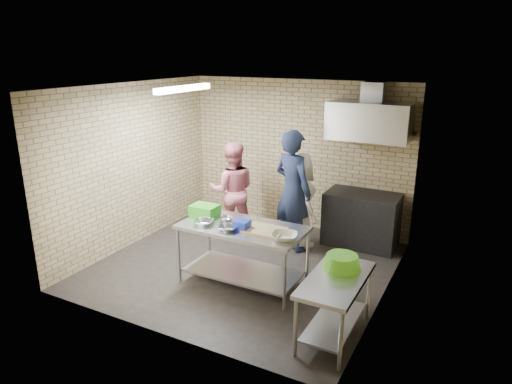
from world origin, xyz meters
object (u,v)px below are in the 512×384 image
at_px(green_crate, 205,210).
at_px(green_basin, 342,262).
at_px(side_counter, 335,307).
at_px(woman_white, 299,200).
at_px(prep_table, 243,255).
at_px(stove, 361,219).
at_px(bottle_green, 400,127).
at_px(man_navy, 293,191).
at_px(woman_pink, 232,190).
at_px(blue_tub, 242,225).
at_px(bottle_red, 375,124).

relative_size(green_crate, green_basin, 0.84).
relative_size(side_counter, woman_white, 0.75).
xyz_separation_m(side_counter, green_crate, (-2.25, 0.73, 0.57)).
relative_size(prep_table, green_crate, 4.50).
xyz_separation_m(green_basin, woman_white, (-1.35, 1.96, -0.03)).
bearing_deg(stove, bottle_green, 28.07).
distance_m(stove, man_navy, 1.32).
bearing_deg(side_counter, woman_pink, 141.28).
xyz_separation_m(blue_tub, bottle_red, (1.10, 2.48, 1.10)).
bearing_deg(woman_pink, woman_white, 155.83).
distance_m(blue_tub, bottle_red, 2.92).
relative_size(side_counter, man_navy, 0.60).
height_order(stove, green_crate, green_crate).
bearing_deg(woman_pink, prep_table, 93.22).
bearing_deg(blue_tub, green_crate, 163.65).
relative_size(green_basin, bottle_green, 3.07).
bearing_deg(green_crate, bottle_red, 50.67).
relative_size(side_counter, woman_pink, 0.71).
xyz_separation_m(green_crate, bottle_red, (1.85, 2.26, 1.08)).
bearing_deg(blue_tub, stove, 64.87).
bearing_deg(green_crate, blue_tub, -16.35).
height_order(side_counter, blue_tub, blue_tub).
bearing_deg(woman_white, man_navy, 109.77).
height_order(side_counter, bottle_green, bottle_green).
distance_m(side_counter, man_navy, 2.58).
distance_m(prep_table, bottle_green, 3.25).
relative_size(green_crate, bottle_red, 2.15).
relative_size(side_counter, bottle_red, 6.67).
distance_m(blue_tub, woman_white, 1.71).
relative_size(prep_table, woman_white, 1.08).
distance_m(bottle_green, man_navy, 1.98).
bearing_deg(green_crate, man_navy, 58.25).
bearing_deg(green_crate, prep_table, -9.73).
relative_size(stove, man_navy, 0.60).
distance_m(bottle_red, bottle_green, 0.40).
distance_m(side_counter, bottle_red, 3.44).
bearing_deg(side_counter, green_basin, 94.57).
bearing_deg(side_counter, woman_white, 121.82).
bearing_deg(woman_pink, stove, 166.40).
bearing_deg(woman_white, green_crate, 98.66).
bearing_deg(prep_table, side_counter, -21.60).
bearing_deg(bottle_green, green_crate, -134.91).
distance_m(prep_table, green_basin, 1.62).
xyz_separation_m(stove, bottle_green, (0.45, 0.24, 1.57)).
bearing_deg(green_basin, side_counter, -85.43).
relative_size(green_crate, man_navy, 0.19).
bearing_deg(bottle_green, side_counter, -90.00).
height_order(stove, bottle_green, bottle_green).
bearing_deg(stove, green_basin, -80.24).
bearing_deg(woman_white, bottle_green, -111.26).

